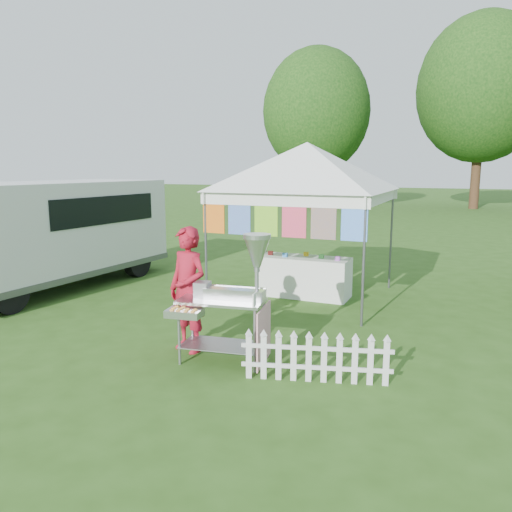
% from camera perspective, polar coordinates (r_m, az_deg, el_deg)
% --- Properties ---
extents(ground, '(120.00, 120.00, 0.00)m').
position_cam_1_polar(ground, '(6.88, -3.63, -11.49)').
color(ground, '#2B4E16').
rests_on(ground, ground).
extents(canopy_main, '(4.24, 4.24, 3.45)m').
position_cam_1_polar(canopy_main, '(9.65, 5.86, 12.76)').
color(canopy_main, '#59595E').
rests_on(canopy_main, ground).
extents(tree_left, '(6.40, 6.40, 9.53)m').
position_cam_1_polar(tree_left, '(31.18, 6.91, 16.11)').
color(tree_left, '#341E13').
rests_on(tree_left, ground).
extents(tree_mid, '(7.60, 7.60, 11.52)m').
position_cam_1_polar(tree_mid, '(34.00, 24.44, 17.02)').
color(tree_mid, '#341E13').
rests_on(tree_mid, ground).
extents(donut_cart, '(1.24, 1.01, 1.71)m').
position_cam_1_polar(donut_cart, '(6.38, -2.46, -3.73)').
color(donut_cart, gray).
rests_on(donut_cart, ground).
extents(vendor, '(0.73, 0.58, 1.74)m').
position_cam_1_polar(vendor, '(6.94, -7.80, -3.82)').
color(vendor, maroon).
rests_on(vendor, ground).
extents(cargo_van, '(2.48, 5.49, 2.23)m').
position_cam_1_polar(cargo_van, '(11.44, -22.23, 2.67)').
color(cargo_van, silver).
rests_on(cargo_van, ground).
extents(picket_fence, '(1.74, 0.51, 0.56)m').
position_cam_1_polar(picket_fence, '(6.09, 6.91, -11.61)').
color(picket_fence, silver).
rests_on(picket_fence, ground).
extents(display_table, '(1.80, 0.70, 0.79)m').
position_cam_1_polar(display_table, '(9.94, 5.46, -2.37)').
color(display_table, white).
rests_on(display_table, ground).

